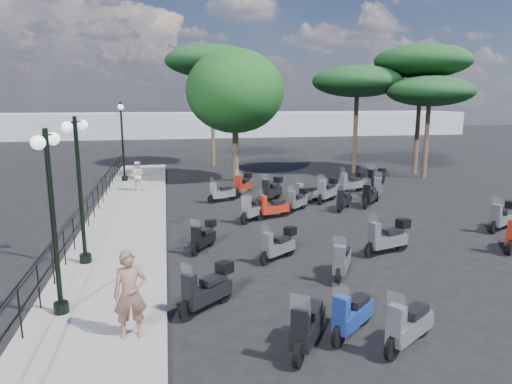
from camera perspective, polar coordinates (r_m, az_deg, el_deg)
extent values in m
plane|color=black|center=(16.54, 6.50, -5.32)|extent=(120.00, 120.00, 0.00)
cube|color=slate|center=(18.74, -15.80, -3.43)|extent=(3.00, 30.00, 0.15)
cylinder|color=black|center=(10.28, -27.43, -13.22)|extent=(0.04, 0.04, 1.10)
cylinder|color=black|center=(11.49, -25.55, -10.44)|extent=(0.04, 0.04, 1.10)
cylinder|color=black|center=(12.74, -24.05, -8.18)|extent=(0.04, 0.04, 1.10)
cylinder|color=black|center=(14.01, -22.84, -6.32)|extent=(0.04, 0.04, 1.10)
cylinder|color=black|center=(15.29, -21.84, -4.77)|extent=(0.04, 0.04, 1.10)
cylinder|color=black|center=(16.59, -20.99, -3.46)|extent=(0.04, 0.04, 1.10)
cylinder|color=black|center=(17.90, -20.28, -2.35)|extent=(0.04, 0.04, 1.10)
cylinder|color=black|center=(19.21, -19.66, -1.38)|extent=(0.04, 0.04, 1.10)
cylinder|color=black|center=(20.54, -19.12, -0.54)|extent=(0.04, 0.04, 1.10)
cylinder|color=black|center=(21.87, -18.64, 0.20)|extent=(0.04, 0.04, 1.10)
cylinder|color=black|center=(23.20, -18.22, 0.86)|extent=(0.04, 0.04, 1.10)
cylinder|color=black|center=(24.54, -17.85, 1.44)|extent=(0.04, 0.04, 1.10)
cylinder|color=black|center=(25.88, -17.51, 1.96)|extent=(0.04, 0.04, 1.10)
cylinder|color=black|center=(27.22, -17.21, 2.43)|extent=(0.04, 0.04, 1.10)
cylinder|color=black|center=(28.57, -16.94, 2.86)|extent=(0.04, 0.04, 1.10)
cylinder|color=black|center=(29.92, -16.69, 3.25)|extent=(0.04, 0.04, 1.10)
cylinder|color=black|center=(31.27, -16.46, 3.60)|extent=(0.04, 0.04, 1.10)
cube|color=black|center=(18.45, -20.07, -0.24)|extent=(0.04, 26.00, 0.04)
cube|color=black|center=(18.56, -19.95, -1.85)|extent=(0.04, 26.00, 0.04)
cylinder|color=black|center=(11.22, -23.16, -13.13)|extent=(0.32, 0.32, 0.24)
cylinder|color=black|center=(10.60, -23.98, -3.70)|extent=(0.11, 0.11, 4.05)
cylinder|color=black|center=(10.30, -24.83, 6.42)|extent=(0.11, 0.91, 0.04)
sphere|color=white|center=(10.74, -24.04, 6.11)|extent=(0.28, 0.28, 0.28)
sphere|color=white|center=(9.88, -25.60, 5.58)|extent=(0.28, 0.28, 0.28)
cylinder|color=black|center=(14.16, -20.53, -7.76)|extent=(0.33, 0.33, 0.25)
cylinder|color=black|center=(13.66, -21.11, 0.04)|extent=(0.11, 0.11, 4.17)
cylinder|color=black|center=(13.43, -21.71, 8.13)|extent=(0.28, 0.92, 0.04)
sphere|color=white|center=(13.86, -20.85, 7.85)|extent=(0.29, 0.29, 0.29)
sphere|color=white|center=(13.02, -22.56, 7.52)|extent=(0.29, 0.29, 0.29)
cylinder|color=black|center=(27.35, -16.09, 1.66)|extent=(0.36, 0.36, 0.27)
cylinder|color=black|center=(27.09, -16.33, 6.02)|extent=(0.12, 0.12, 4.46)
cylinder|color=black|center=(26.98, -16.59, 10.38)|extent=(0.15, 1.00, 0.04)
sphere|color=white|center=(27.48, -16.59, 10.16)|extent=(0.31, 0.31, 0.31)
sphere|color=white|center=(26.48, -16.55, 10.13)|extent=(0.31, 0.31, 0.31)
imported|color=brown|center=(9.45, -15.45, -12.22)|extent=(0.70, 0.50, 1.78)
imported|color=beige|center=(24.16, -14.66, 1.96)|extent=(0.79, 0.65, 1.51)
cylinder|color=black|center=(10.41, -8.58, -14.46)|extent=(0.43, 0.39, 0.48)
cylinder|color=black|center=(11.18, -3.98, -12.46)|extent=(0.43, 0.39, 0.48)
cube|color=black|center=(10.74, -6.02, -12.48)|extent=(1.21, 1.10, 0.34)
cube|color=black|center=(10.74, -5.41, -10.84)|extent=(0.65, 0.62, 0.14)
cube|color=black|center=(10.27, -8.32, -12.01)|extent=(0.36, 0.37, 0.70)
plane|color=white|center=(10.06, -8.65, -9.76)|extent=(0.31, 0.34, 0.37)
cube|color=black|center=(10.95, -3.96, -9.37)|extent=(0.47, 0.46, 0.26)
cylinder|color=black|center=(8.79, 5.37, -19.53)|extent=(0.36, 0.49, 0.51)
cylinder|color=black|center=(9.86, 7.50, -15.89)|extent=(0.36, 0.49, 0.51)
cube|color=black|center=(9.27, 6.62, -16.43)|extent=(1.04, 1.35, 0.36)
cube|color=black|center=(9.29, 6.96, -14.32)|extent=(0.61, 0.71, 0.15)
cube|color=black|center=(8.62, 5.60, -16.48)|extent=(0.39, 0.37, 0.74)
plane|color=white|center=(8.35, 5.54, -13.79)|extent=(0.38, 0.29, 0.39)
cylinder|color=black|center=(14.32, -7.58, -7.15)|extent=(0.30, 0.41, 0.42)
cylinder|color=black|center=(15.21, -5.66, -5.98)|extent=(0.30, 0.41, 0.42)
cube|color=black|center=(14.75, -6.53, -5.92)|extent=(0.87, 1.13, 0.30)
cube|color=black|center=(14.80, -6.28, -4.84)|extent=(0.51, 0.59, 0.12)
cube|color=black|center=(14.25, -7.49, -5.53)|extent=(0.33, 0.31, 0.62)
plane|color=white|center=(14.10, -7.64, -4.04)|extent=(0.32, 0.24, 0.33)
cube|color=black|center=(15.06, -5.67, -3.91)|extent=(0.40, 0.40, 0.23)
cylinder|color=black|center=(17.67, -1.36, -3.30)|extent=(0.43, 0.42, 0.50)
cylinder|color=black|center=(18.66, 0.90, -2.49)|extent=(0.43, 0.42, 0.50)
cube|color=#9597A0|center=(18.15, -0.11, -2.27)|extent=(1.22, 1.20, 0.35)
cube|color=black|center=(18.23, 0.21, -1.27)|extent=(0.67, 0.66, 0.15)
cube|color=#9597A0|center=(17.61, -1.21, -1.73)|extent=(0.38, 0.38, 0.73)
plane|color=white|center=(17.46, -1.34, -0.28)|extent=(0.33, 0.34, 0.39)
cylinder|color=black|center=(21.28, -5.51, -0.86)|extent=(0.44, 0.26, 0.44)
cylinder|color=black|center=(21.82, -2.97, -0.51)|extent=(0.44, 0.26, 0.44)
cube|color=gray|center=(21.53, -4.12, -0.23)|extent=(1.22, 0.76, 0.31)
cube|color=black|center=(21.56, -3.78, 0.48)|extent=(0.62, 0.47, 0.13)
cube|color=gray|center=(21.23, -5.36, 0.28)|extent=(0.29, 0.33, 0.64)
plane|color=white|center=(21.12, -5.51, 1.37)|extent=(0.20, 0.35, 0.34)
cylinder|color=black|center=(22.39, -2.29, -0.10)|extent=(0.37, 0.48, 0.51)
cylinder|color=black|center=(23.53, -1.02, 0.47)|extent=(0.37, 0.48, 0.51)
cube|color=maroon|center=(22.97, -1.59, 0.68)|extent=(1.05, 1.34, 0.36)
cube|color=black|center=(23.08, -1.42, 1.48)|extent=(0.61, 0.70, 0.15)
cube|color=maroon|center=(22.38, -2.21, 1.15)|extent=(0.39, 0.37, 0.74)
plane|color=white|center=(22.24, -2.29, 2.32)|extent=(0.38, 0.29, 0.39)
cube|color=black|center=(23.42, -1.01, 2.10)|extent=(0.48, 0.48, 0.27)
cylinder|color=black|center=(9.48, 10.27, -17.30)|extent=(0.42, 0.38, 0.47)
cylinder|color=black|center=(10.43, 13.39, -14.61)|extent=(0.42, 0.38, 0.47)
cube|color=navy|center=(9.91, 12.09, -14.88)|extent=(1.18, 1.09, 0.33)
cube|color=black|center=(9.93, 12.59, -13.09)|extent=(0.64, 0.61, 0.14)
cube|color=navy|center=(9.34, 10.61, -14.67)|extent=(0.36, 0.36, 0.69)
plane|color=white|center=(9.10, 10.54, -12.31)|extent=(0.30, 0.33, 0.37)
cylinder|color=black|center=(13.47, 1.24, -8.24)|extent=(0.41, 0.33, 0.44)
cylinder|color=black|center=(14.26, 4.21, -7.14)|extent=(0.41, 0.33, 0.44)
cube|color=#53565A|center=(13.84, 2.90, -6.99)|extent=(1.14, 0.94, 0.31)
cube|color=black|center=(13.87, 3.33, -5.84)|extent=(0.60, 0.54, 0.13)
cube|color=#53565A|center=(13.39, 1.46, -6.48)|extent=(0.32, 0.34, 0.64)
plane|color=white|center=(13.23, 1.31, -4.84)|extent=(0.26, 0.32, 0.34)
cube|color=black|center=(14.09, 4.29, -4.87)|extent=(0.42, 0.42, 0.24)
cylinder|color=black|center=(19.35, 4.36, -2.10)|extent=(0.38, 0.37, 0.44)
cylinder|color=black|center=(20.28, 5.93, -1.49)|extent=(0.38, 0.37, 0.44)
cube|color=#9597A0|center=(19.81, 5.24, -1.30)|extent=(1.07, 1.05, 0.31)
cube|color=black|center=(19.89, 5.47, -0.50)|extent=(0.59, 0.58, 0.13)
cube|color=#9597A0|center=(19.31, 4.48, -0.85)|extent=(0.34, 0.34, 0.64)
plane|color=white|center=(19.18, 4.42, 0.32)|extent=(0.29, 0.30, 0.34)
cube|color=black|center=(20.17, 5.99, 0.13)|extent=(0.43, 0.43, 0.24)
cylinder|color=black|center=(18.25, 0.69, -2.88)|extent=(0.47, 0.25, 0.46)
cylinder|color=black|center=(18.86, 3.67, -2.42)|extent=(0.47, 0.25, 0.46)
cube|color=maroon|center=(18.53, 2.33, -2.11)|extent=(1.28, 0.73, 0.33)
cube|color=black|center=(18.56, 2.76, -1.24)|extent=(0.64, 0.47, 0.13)
cube|color=maroon|center=(18.18, 0.90, -1.50)|extent=(0.30, 0.34, 0.67)
plane|color=white|center=(18.06, 0.75, -0.18)|extent=(0.20, 0.37, 0.36)
cylinder|color=black|center=(21.10, 1.14, -0.81)|extent=(0.42, 0.46, 0.51)
cylinder|color=black|center=(22.21, 2.74, -0.19)|extent=(0.42, 0.46, 0.51)
cube|color=black|center=(21.66, 2.03, 0.03)|extent=(1.19, 1.29, 0.36)
cube|color=black|center=(21.76, 2.26, 0.89)|extent=(0.66, 0.70, 0.15)
cube|color=black|center=(21.07, 1.26, 0.54)|extent=(0.40, 0.39, 0.75)
plane|color=white|center=(20.93, 1.18, 1.81)|extent=(0.36, 0.33, 0.40)
cube|color=black|center=(22.10, 2.78, 1.56)|extent=(0.50, 0.50, 0.28)
cylinder|color=black|center=(9.30, 16.69, -18.18)|extent=(0.46, 0.35, 0.49)
cylinder|color=black|center=(10.27, 20.11, -15.42)|extent=(0.46, 0.35, 0.49)
cube|color=#9597A0|center=(9.74, 18.71, -15.68)|extent=(1.29, 1.01, 0.34)
cube|color=black|center=(9.76, 19.29, -13.82)|extent=(0.67, 0.59, 0.14)
cube|color=#9597A0|center=(9.15, 17.12, -15.44)|extent=(0.35, 0.38, 0.71)
plane|color=white|center=(8.91, 17.11, -12.96)|extent=(0.28, 0.37, 0.38)
cylinder|color=black|center=(14.50, 14.23, -7.02)|extent=(0.51, 0.25, 0.50)
cylinder|color=black|center=(15.34, 17.71, -6.18)|extent=(0.51, 0.25, 0.50)
cube|color=#53565A|center=(14.89, 16.20, -5.87)|extent=(1.40, 0.74, 0.35)
cube|color=black|center=(14.93, 16.75, -4.69)|extent=(0.69, 0.48, 0.15)
cube|color=#53565A|center=(14.41, 14.57, -5.15)|extent=(0.31, 0.37, 0.73)
plane|color=white|center=(14.24, 14.48, -3.38)|extent=(0.20, 0.40, 0.39)
cube|color=black|center=(15.17, 17.91, -3.77)|extent=(0.44, 0.42, 0.27)
cylinder|color=black|center=(12.30, 10.26, -10.32)|extent=(0.32, 0.46, 0.47)
cylinder|color=black|center=(13.40, 11.03, -8.49)|extent=(0.32, 0.46, 0.47)
cube|color=#53565A|center=(12.83, 10.72, -8.55)|extent=(0.93, 1.28, 0.33)
cube|color=black|center=(12.90, 10.87, -7.15)|extent=(0.55, 0.66, 0.14)
cube|color=#53565A|center=(12.22, 10.39, -8.21)|extent=(0.36, 0.33, 0.69)
plane|color=white|center=(12.02, 10.43, -6.31)|extent=(0.36, 0.25, 0.37)
cylinder|color=black|center=(19.79, 10.45, -1.93)|extent=(0.35, 0.41, 0.45)
cylinder|color=black|center=(20.85, 11.35, -1.28)|extent=(0.35, 0.41, 0.45)
cube|color=black|center=(20.33, 10.97, -1.10)|extent=(1.01, 1.16, 0.32)
cube|color=black|center=(20.42, 11.12, -0.29)|extent=(0.57, 0.62, 0.13)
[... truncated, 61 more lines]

